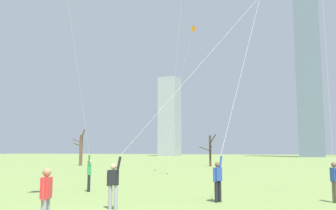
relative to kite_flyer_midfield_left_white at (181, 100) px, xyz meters
The scene contains 11 objects.
kite_flyer_midfield_left_white is the anchor object (origin of this frame).
kite_flyer_foreground_left_red 3.88m from the kite_flyer_midfield_left_white, 75.88° to the left, with size 2.24×8.64×15.93m.
kite_flyer_midfield_center_green 6.59m from the kite_flyer_midfield_left_white, 158.67° to the left, with size 2.49×6.60×12.73m.
bystander_far_off_by_trees 5.97m from the kite_flyer_midfield_left_white, 111.53° to the right, with size 0.30×0.49×1.62m.
bystander_watching_nearby 7.14m from the kite_flyer_midfield_left_white, 39.03° to the left, with size 0.34×0.45×1.62m.
distant_kite_high_overhead_teal 21.78m from the kite_flyer_midfield_left_white, 111.52° to the left, with size 2.40×1.36×16.77m.
distant_kite_drifting_right_orange 26.47m from the kite_flyer_midfield_left_white, 109.85° to the left, with size 4.78×0.37×15.36m.
bare_tree_left_of_center 36.76m from the kite_flyer_midfield_left_white, 105.55° to the left, with size 2.81×1.61×4.28m.
bare_tree_far_right_edge 41.15m from the kite_flyer_midfield_left_white, 131.75° to the left, with size 2.56×1.88×5.13m.
skyline_tall_tower 135.56m from the kite_flyer_midfield_left_white, 113.56° to the left, with size 7.30×7.31×31.54m.
skyline_mid_tower_right 124.41m from the kite_flyer_midfield_left_white, 90.31° to the left, with size 7.92×9.69×68.02m.
Camera 1 is at (6.52, -8.89, 2.07)m, focal length 39.57 mm.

